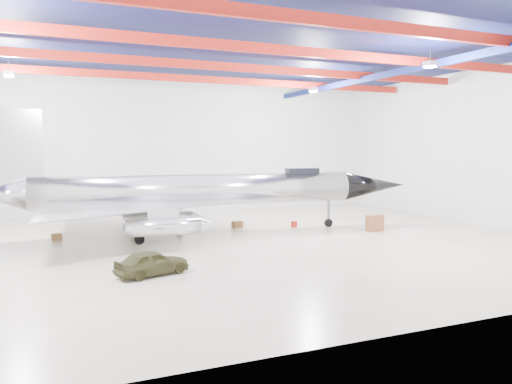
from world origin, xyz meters
name	(u,v)px	position (x,y,z in m)	size (l,w,h in m)	color
floor	(208,245)	(0.00, 0.00, 0.00)	(40.00, 40.00, 0.00)	#B8AB93
wall_back	(153,147)	(0.00, 15.00, 5.50)	(40.00, 40.00, 0.00)	silver
wall_right	(479,147)	(20.00, 0.00, 5.50)	(30.00, 30.00, 0.00)	silver
ceiling	(207,44)	(0.00, 0.00, 11.00)	(40.00, 40.00, 0.00)	#0A0F38
ceiling_structure	(207,57)	(0.00, 0.00, 10.32)	(39.50, 29.50, 1.08)	maroon
jet_aircraft	(199,194)	(0.66, 3.93, 2.50)	(27.99, 17.35, 7.63)	silver
jeep	(152,263)	(-4.19, -5.37, 0.54)	(1.28, 3.18, 1.08)	#35351A
desk	(375,223)	(11.50, 0.38, 0.53)	(1.15, 0.58, 1.06)	brown
crate_ply	(56,237)	(-7.78, 4.99, 0.19)	(0.55, 0.44, 0.39)	olive
toolbox_red	(165,221)	(-0.40, 9.18, 0.15)	(0.41, 0.33, 0.29)	#A11710
engine_drum	(179,231)	(-0.61, 4.03, 0.20)	(0.45, 0.45, 0.41)	#59595B
parts_bin	(237,225)	(3.69, 5.14, 0.23)	(0.65, 0.52, 0.46)	olive
tool_chest	(294,224)	(7.44, 3.98, 0.20)	(0.45, 0.45, 0.40)	#A11710
spares_box	(200,219)	(2.24, 9.23, 0.19)	(0.42, 0.42, 0.38)	#59595B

